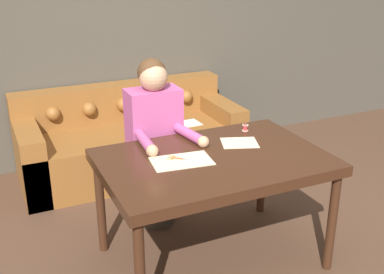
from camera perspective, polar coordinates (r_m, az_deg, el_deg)
The scene contains 9 objects.
ground_plane at distance 3.31m, azimuth 2.05°, elevation -15.74°, with size 16.00×16.00×0.00m, color #4C3323.
wall_back at distance 4.74m, azimuth -9.96°, elevation 12.66°, with size 8.00×0.06×2.60m.
dining_table at distance 3.09m, azimuth 2.57°, elevation -3.60°, with size 1.42×0.95×0.77m.
couch at distance 4.60m, azimuth -7.37°, elevation -0.52°, with size 2.04×0.87×0.79m.
person at distance 3.55m, azimuth -4.40°, elevation -0.90°, with size 0.44×0.62×1.29m.
pattern_paper_main at distance 2.99m, azimuth -1.24°, elevation -2.86°, with size 0.40×0.27×0.00m.
pattern_paper_offcut at distance 3.29m, azimuth 5.64°, elevation -0.68°, with size 0.29×0.27×0.00m.
scissors at distance 3.02m, azimuth -1.54°, elevation -2.60°, with size 0.21×0.19×0.01m.
thread_spool at distance 3.51m, azimuth 6.32°, elevation 1.10°, with size 0.04×0.04×0.05m.
Camera 1 is at (-1.20, -2.34, 2.00)m, focal length 45.00 mm.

